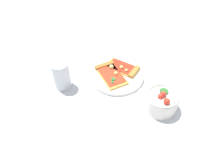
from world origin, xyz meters
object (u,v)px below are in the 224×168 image
at_px(plate, 117,75).
at_px(soda_glass, 62,76).
at_px(pizza_slice_far, 110,73).
at_px(pizza_slice_near, 124,68).
at_px(salad_bowl, 161,101).

xyz_separation_m(plate, soda_glass, (-0.00, 0.23, 0.05)).
height_order(pizza_slice_far, soda_glass, soda_glass).
distance_m(plate, pizza_slice_near, 0.05).
bearing_deg(plate, salad_bowl, -150.29).
bearing_deg(pizza_slice_near, plate, 121.41).
relative_size(plate, salad_bowl, 1.95).
bearing_deg(pizza_slice_far, plate, -101.46).
bearing_deg(plate, pizza_slice_near, -58.59).
bearing_deg(plate, pizza_slice_far, 78.54).
relative_size(pizza_slice_near, pizza_slice_far, 0.90).
distance_m(plate, salad_bowl, 0.24).
height_order(plate, salad_bowl, salad_bowl).
height_order(pizza_slice_near, pizza_slice_far, pizza_slice_far).
relative_size(pizza_slice_near, salad_bowl, 1.27).
relative_size(pizza_slice_far, salad_bowl, 1.41).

